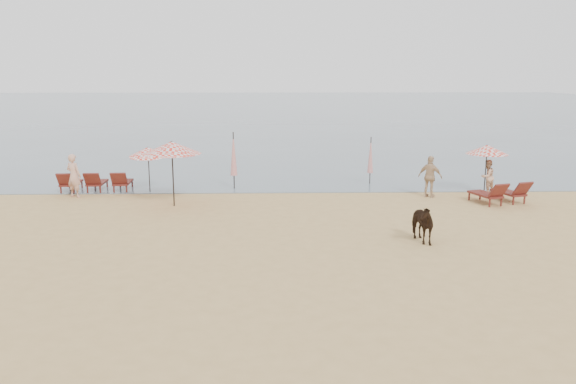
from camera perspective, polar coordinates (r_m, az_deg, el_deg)
name	(u,v)px	position (r m, az deg, el deg)	size (l,w,h in m)	color
ground	(293,273)	(14.70, 0.54, -8.22)	(120.00, 120.00, 0.00)	tan
sea	(276,106)	(93.94, -1.27, 8.75)	(160.00, 140.00, 0.06)	#51606B
lounger_cluster_left	(96,182)	(26.00, -18.94, 1.00)	(2.98, 1.85, 0.64)	maroon
lounger_cluster_right	(501,192)	(23.90, 20.81, -0.03)	(2.23, 2.18, 0.64)	maroon
umbrella_open_left_a	(172,148)	(22.04, -11.72, 4.42)	(2.24, 2.24, 2.55)	black
umbrella_open_left_b	(148,152)	(25.00, -14.04, 3.99)	(1.62, 1.65, 2.06)	black
umbrella_open_right	(487,150)	(25.39, 19.57, 4.09)	(1.75, 1.75, 2.13)	black
umbrella_closed_left	(234,154)	(25.10, -5.55, 3.84)	(0.31, 0.31, 2.56)	black
umbrella_closed_right	(371,155)	(26.41, 8.38, 3.71)	(0.27, 0.27, 2.22)	black
cow	(419,222)	(17.65, 13.20, -3.03)	(0.66, 1.44, 1.22)	black
beachgoer_left	(74,176)	(25.05, -20.93, 1.57)	(0.67, 0.44, 1.83)	tan
beachgoer_right_a	(487,177)	(25.67, 19.57, 1.49)	(0.71, 0.56, 1.47)	#E0AF8C
beachgoer_right_b	(430,177)	(24.13, 14.25, 1.52)	(1.02, 0.43, 1.74)	tan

